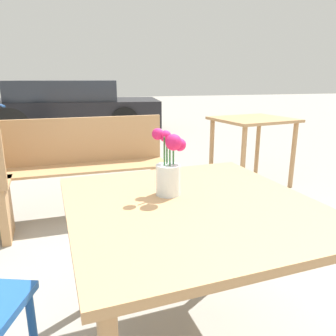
{
  "coord_description": "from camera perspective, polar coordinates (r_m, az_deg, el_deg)",
  "views": [
    {
      "loc": [
        -0.42,
        -1.12,
        1.18
      ],
      "look_at": [
        -0.07,
        0.11,
        0.83
      ],
      "focal_mm": 35.0,
      "sensor_mm": 36.0,
      "label": 1
    }
  ],
  "objects": [
    {
      "name": "table_front",
      "position": [
        1.32,
        4.08,
        -9.39
      ],
      "size": [
        1.0,
        1.05,
        0.72
      ],
      "color": "tan",
      "rests_on": "ground_plane"
    },
    {
      "name": "flower_vase",
      "position": [
        1.33,
        0.13,
        -0.6
      ],
      "size": [
        0.15,
        0.15,
        0.28
      ],
      "color": "silver",
      "rests_on": "table_front"
    },
    {
      "name": "bench_near",
      "position": [
        2.95,
        -18.02,
        0.7
      ],
      "size": [
        1.8,
        0.4,
        0.85
      ],
      "color": "tan",
      "rests_on": "ground_plane"
    },
    {
      "name": "table_back",
      "position": [
        3.76,
        14.53,
        6.46
      ],
      "size": [
        0.89,
        0.82,
        0.76
      ],
      "color": "tan",
      "rests_on": "ground_plane"
    },
    {
      "name": "parked_car",
      "position": [
        7.82,
        -17.15,
        10.12
      ],
      "size": [
        4.24,
        2.27,
        1.13
      ],
      "color": "black",
      "rests_on": "ground_plane"
    }
  ]
}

